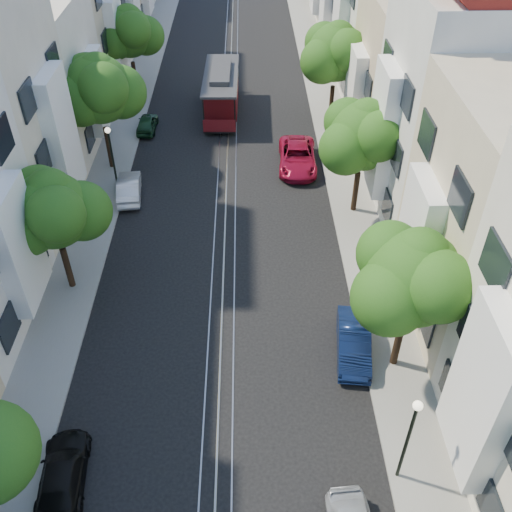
{
  "coord_description": "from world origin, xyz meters",
  "views": [
    {
      "loc": [
        1.18,
        -6.23,
        18.66
      ],
      "look_at": [
        1.58,
        13.49,
        2.2
      ],
      "focal_mm": 40.0,
      "sensor_mm": 36.0,
      "label": 1
    }
  ],
  "objects": [
    {
      "name": "parked_car_e_far",
      "position": [
        4.4,
        24.88,
        0.68
      ],
      "size": [
        2.49,
        5.02,
        1.37
      ],
      "primitive_type": "imported",
      "rotation": [
        0.0,
        0.0,
        -0.05
      ],
      "color": "maroon",
      "rests_on": "ground"
    },
    {
      "name": "townhouses_east",
      "position": [
        11.87,
        27.91,
        5.18
      ],
      "size": [
        7.75,
        72.0,
        12.0
      ],
      "color": "beige",
      "rests_on": "ground"
    },
    {
      "name": "parked_car_w_far",
      "position": [
        -5.6,
        29.95,
        0.53
      ],
      "size": [
        1.3,
        3.13,
        1.06
      ],
      "primitive_type": "imported",
      "rotation": [
        0.0,
        0.0,
        3.13
      ],
      "color": "#16381F",
      "rests_on": "ground"
    },
    {
      "name": "lamp_east",
      "position": [
        6.3,
        4.0,
        2.85
      ],
      "size": [
        0.32,
        0.32,
        4.16
      ],
      "color": "black",
      "rests_on": "ground"
    },
    {
      "name": "tree_w_c",
      "position": [
        -7.14,
        24.98,
        5.07
      ],
      "size": [
        5.13,
        4.28,
        7.09
      ],
      "color": "black",
      "rests_on": "ground"
    },
    {
      "name": "tree_w_b",
      "position": [
        -7.14,
        13.98,
        4.4
      ],
      "size": [
        4.72,
        3.87,
        6.27
      ],
      "color": "black",
      "rests_on": "ground"
    },
    {
      "name": "parked_car_w_mid",
      "position": [
        -5.6,
        21.73,
        0.59
      ],
      "size": [
        1.68,
        3.73,
        1.19
      ],
      "primitive_type": "imported",
      "rotation": [
        0.0,
        0.0,
        3.26
      ],
      "color": "silver",
      "rests_on": "ground"
    },
    {
      "name": "lamp_west",
      "position": [
        -6.3,
        22.0,
        2.85
      ],
      "size": [
        0.32,
        0.32,
        4.16
      ],
      "color": "black",
      "rests_on": "ground"
    },
    {
      "name": "sidewalk_east",
      "position": [
        7.25,
        28.0,
        0.06
      ],
      "size": [
        2.5,
        80.0,
        0.12
      ],
      "primitive_type": "cube",
      "color": "gray",
      "rests_on": "ground"
    },
    {
      "name": "tree_e_c",
      "position": [
        7.26,
        19.98,
        4.6
      ],
      "size": [
        4.84,
        3.99,
        6.52
      ],
      "color": "black",
      "rests_on": "ground"
    },
    {
      "name": "tree_e_d",
      "position": [
        7.26,
        30.98,
        4.87
      ],
      "size": [
        5.01,
        4.16,
        6.85
      ],
      "color": "black",
      "rests_on": "ground"
    },
    {
      "name": "parked_car_e_mid",
      "position": [
        5.6,
        9.66,
        0.63
      ],
      "size": [
        1.75,
        3.94,
        1.26
      ],
      "primitive_type": "imported",
      "rotation": [
        0.0,
        0.0,
        -0.11
      ],
      "color": "#0B173A",
      "rests_on": "ground"
    },
    {
      "name": "tree_e_b",
      "position": [
        7.26,
        8.98,
        4.73
      ],
      "size": [
        4.93,
        4.08,
        6.68
      ],
      "color": "black",
      "rests_on": "ground"
    },
    {
      "name": "rail_right",
      "position": [
        0.55,
        28.0,
        0.01
      ],
      "size": [
        0.06,
        80.0,
        0.02
      ],
      "primitive_type": "cube",
      "color": "gray",
      "rests_on": "ground"
    },
    {
      "name": "lane_line",
      "position": [
        0.0,
        28.0,
        0.0
      ],
      "size": [
        0.08,
        80.0,
        0.01
      ],
      "primitive_type": "cube",
      "color": "tan",
      "rests_on": "ground"
    },
    {
      "name": "townhouses_west",
      "position": [
        -11.87,
        27.91,
        5.08
      ],
      "size": [
        7.75,
        72.0,
        11.76
      ],
      "color": "silver",
      "rests_on": "ground"
    },
    {
      "name": "ground",
      "position": [
        0.0,
        28.0,
        0.0
      ],
      "size": [
        200.0,
        200.0,
        0.0
      ],
      "primitive_type": "plane",
      "color": "black",
      "rests_on": "ground"
    },
    {
      "name": "cable_car",
      "position": [
        -0.5,
        32.61,
        1.73
      ],
      "size": [
        2.52,
        7.66,
        2.93
      ],
      "rotation": [
        0.0,
        0.0,
        -0.02
      ],
      "color": "black",
      "rests_on": "ground"
    },
    {
      "name": "sidewalk_west",
      "position": [
        -7.25,
        28.0,
        0.06
      ],
      "size": [
        2.5,
        80.0,
        0.12
      ],
      "primitive_type": "cube",
      "color": "gray",
      "rests_on": "ground"
    },
    {
      "name": "parked_car_w_near",
      "position": [
        -5.2,
        4.03,
        0.54
      ],
      "size": [
        1.83,
        3.86,
        1.09
      ],
      "primitive_type": "imported",
      "rotation": [
        0.0,
        0.0,
        3.22
      ],
      "color": "black",
      "rests_on": "ground"
    },
    {
      "name": "tree_w_d",
      "position": [
        -7.14,
        35.98,
        4.6
      ],
      "size": [
        4.84,
        3.99,
        6.52
      ],
      "color": "black",
      "rests_on": "ground"
    },
    {
      "name": "rail_left",
      "position": [
        -0.55,
        28.0,
        0.01
      ],
      "size": [
        0.06,
        80.0,
        0.02
      ],
      "primitive_type": "cube",
      "color": "gray",
      "rests_on": "ground"
    },
    {
      "name": "rail_slot",
      "position": [
        0.0,
        28.0,
        0.01
      ],
      "size": [
        0.06,
        80.0,
        0.02
      ],
      "primitive_type": "cube",
      "color": "gray",
      "rests_on": "ground"
    }
  ]
}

